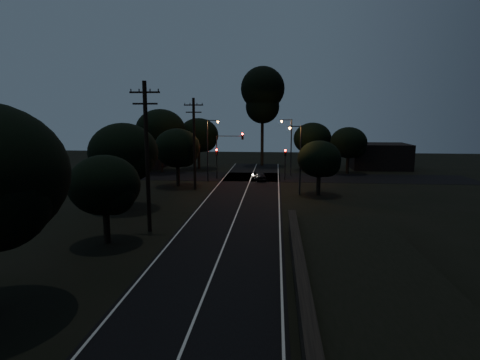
{
  "coord_description": "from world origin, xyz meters",
  "views": [
    {
      "loc": [
        3.36,
        -13.35,
        8.63
      ],
      "look_at": [
        0.0,
        24.0,
        2.5
      ],
      "focal_mm": 30.0,
      "sensor_mm": 36.0,
      "label": 1
    }
  ],
  "objects_px": {
    "utility_pole_mid": "(147,155)",
    "streetlight_c": "(299,155)",
    "signal_left": "(217,158)",
    "car": "(260,176)",
    "signal_mast": "(229,147)",
    "utility_pole_far": "(194,142)",
    "signal_right": "(285,159)",
    "tall_pine": "(263,94)",
    "streetlight_b": "(290,143)",
    "streetlight_a": "(209,146)"
  },
  "relations": [
    {
      "from": "streetlight_b",
      "to": "signal_right",
      "type": "bearing_deg",
      "value": -100.0
    },
    {
      "from": "streetlight_a",
      "to": "car",
      "type": "distance_m",
      "value": 7.81
    },
    {
      "from": "signal_right",
      "to": "streetlight_a",
      "type": "distance_m",
      "value": 10.26
    },
    {
      "from": "utility_pole_mid",
      "to": "signal_right",
      "type": "bearing_deg",
      "value": 67.01
    },
    {
      "from": "signal_left",
      "to": "car",
      "type": "distance_m",
      "value": 6.38
    },
    {
      "from": "signal_left",
      "to": "signal_mast",
      "type": "xyz_separation_m",
      "value": [
        1.69,
        0.0,
        1.5
      ]
    },
    {
      "from": "tall_pine",
      "to": "signal_left",
      "type": "height_order",
      "value": "tall_pine"
    },
    {
      "from": "utility_pole_mid",
      "to": "streetlight_c",
      "type": "bearing_deg",
      "value": 51.74
    },
    {
      "from": "utility_pole_mid",
      "to": "tall_pine",
      "type": "xyz_separation_m",
      "value": [
        7.0,
        40.0,
        6.22
      ]
    },
    {
      "from": "utility_pole_far",
      "to": "signal_left",
      "type": "relative_size",
      "value": 2.56
    },
    {
      "from": "tall_pine",
      "to": "signal_right",
      "type": "bearing_deg",
      "value": -76.51
    },
    {
      "from": "utility_pole_far",
      "to": "streetlight_a",
      "type": "relative_size",
      "value": 1.31
    },
    {
      "from": "signal_left",
      "to": "signal_mast",
      "type": "bearing_deg",
      "value": 0.13
    },
    {
      "from": "car",
      "to": "tall_pine",
      "type": "bearing_deg",
      "value": -104.43
    },
    {
      "from": "signal_left",
      "to": "streetlight_b",
      "type": "height_order",
      "value": "streetlight_b"
    },
    {
      "from": "tall_pine",
      "to": "signal_mast",
      "type": "bearing_deg",
      "value": -104.62
    },
    {
      "from": "utility_pole_mid",
      "to": "tall_pine",
      "type": "relative_size",
      "value": 0.66
    },
    {
      "from": "signal_mast",
      "to": "tall_pine",
      "type": "bearing_deg",
      "value": 75.38
    },
    {
      "from": "utility_pole_far",
      "to": "signal_right",
      "type": "bearing_deg",
      "value": 37.0
    },
    {
      "from": "signal_right",
      "to": "streetlight_b",
      "type": "relative_size",
      "value": 0.51
    },
    {
      "from": "utility_pole_far",
      "to": "signal_right",
      "type": "relative_size",
      "value": 2.56
    },
    {
      "from": "signal_left",
      "to": "streetlight_c",
      "type": "relative_size",
      "value": 0.55
    },
    {
      "from": "utility_pole_mid",
      "to": "tall_pine",
      "type": "distance_m",
      "value": 41.08
    },
    {
      "from": "utility_pole_far",
      "to": "streetlight_c",
      "type": "xyz_separation_m",
      "value": [
        11.83,
        -2.0,
        -1.13
      ]
    },
    {
      "from": "signal_left",
      "to": "signal_mast",
      "type": "distance_m",
      "value": 2.26
    },
    {
      "from": "signal_right",
      "to": "signal_mast",
      "type": "height_order",
      "value": "signal_mast"
    },
    {
      "from": "utility_pole_mid",
      "to": "streetlight_b",
      "type": "relative_size",
      "value": 1.38
    },
    {
      "from": "signal_mast",
      "to": "streetlight_b",
      "type": "bearing_deg",
      "value": 25.99
    },
    {
      "from": "car",
      "to": "signal_left",
      "type": "bearing_deg",
      "value": -25.07
    },
    {
      "from": "tall_pine",
      "to": "streetlight_b",
      "type": "distance_m",
      "value": 13.9
    },
    {
      "from": "streetlight_b",
      "to": "car",
      "type": "xyz_separation_m",
      "value": [
        -4.03,
        -5.01,
        -4.08
      ]
    },
    {
      "from": "tall_pine",
      "to": "signal_left",
      "type": "relative_size",
      "value": 4.04
    },
    {
      "from": "utility_pole_far",
      "to": "tall_pine",
      "type": "xyz_separation_m",
      "value": [
        7.0,
        23.0,
        6.47
      ]
    },
    {
      "from": "signal_mast",
      "to": "streetlight_a",
      "type": "height_order",
      "value": "streetlight_a"
    },
    {
      "from": "utility_pole_far",
      "to": "tall_pine",
      "type": "height_order",
      "value": "tall_pine"
    },
    {
      "from": "streetlight_a",
      "to": "car",
      "type": "height_order",
      "value": "streetlight_a"
    },
    {
      "from": "utility_pole_mid",
      "to": "signal_right",
      "type": "height_order",
      "value": "utility_pole_mid"
    },
    {
      "from": "utility_pole_mid",
      "to": "utility_pole_far",
      "type": "xyz_separation_m",
      "value": [
        0.0,
        17.0,
        -0.25
      ]
    },
    {
      "from": "utility_pole_far",
      "to": "streetlight_a",
      "type": "xyz_separation_m",
      "value": [
        0.69,
        6.0,
        -0.85
      ]
    },
    {
      "from": "signal_right",
      "to": "streetlight_c",
      "type": "relative_size",
      "value": 0.55
    },
    {
      "from": "utility_pole_mid",
      "to": "signal_mast",
      "type": "relative_size",
      "value": 1.76
    },
    {
      "from": "signal_right",
      "to": "streetlight_c",
      "type": "bearing_deg",
      "value": -82.98
    },
    {
      "from": "signal_left",
      "to": "car",
      "type": "xyz_separation_m",
      "value": [
        5.87,
        -1.0,
        -2.29
      ]
    },
    {
      "from": "utility_pole_far",
      "to": "signal_left",
      "type": "distance_m",
      "value": 8.53
    },
    {
      "from": "utility_pole_mid",
      "to": "streetlight_c",
      "type": "xyz_separation_m",
      "value": [
        11.83,
        15.0,
        -1.39
      ]
    },
    {
      "from": "tall_pine",
      "to": "streetlight_c",
      "type": "xyz_separation_m",
      "value": [
        4.83,
        -25.0,
        -7.61
      ]
    },
    {
      "from": "signal_left",
      "to": "streetlight_b",
      "type": "distance_m",
      "value": 10.84
    },
    {
      "from": "signal_mast",
      "to": "utility_pole_far",
      "type": "bearing_deg",
      "value": -111.11
    },
    {
      "from": "streetlight_b",
      "to": "signal_left",
      "type": "bearing_deg",
      "value": -157.95
    },
    {
      "from": "streetlight_a",
      "to": "utility_pole_mid",
      "type": "bearing_deg",
      "value": -91.73
    }
  ]
}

